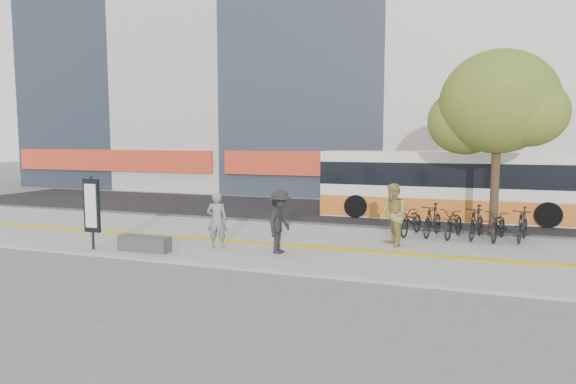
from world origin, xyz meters
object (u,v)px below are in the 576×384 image
(signboard, at_px, (92,207))
(pedestrian_dark, at_px, (280,222))
(seated_woman, at_px, (217,220))
(bench, at_px, (144,244))
(street_tree, at_px, (497,105))
(pedestrian_tan, at_px, (393,215))
(bus, at_px, (448,187))

(signboard, xyz_separation_m, pedestrian_dark, (5.44, 1.41, -0.37))
(seated_woman, relative_size, pedestrian_dark, 0.92)
(bench, relative_size, street_tree, 0.25)
(bench, xyz_separation_m, signboard, (-1.60, -0.31, 1.06))
(bench, relative_size, signboard, 0.73)
(street_tree, relative_size, pedestrian_tan, 3.26)
(street_tree, height_order, pedestrian_dark, street_tree)
(street_tree, bearing_deg, seated_woman, -148.58)
(seated_woman, bearing_deg, bench, 16.45)
(signboard, distance_m, seated_woman, 3.72)
(pedestrian_tan, bearing_deg, pedestrian_dark, -85.80)
(street_tree, height_order, bus, street_tree)
(seated_woman, bearing_deg, street_tree, -164.65)
(bus, distance_m, pedestrian_dark, 9.64)
(bench, bearing_deg, signboard, -169.19)
(seated_woman, bearing_deg, bus, -142.80)
(pedestrian_dark, bearing_deg, seated_woman, 90.80)
(signboard, height_order, bus, bus)
(bench, bearing_deg, pedestrian_dark, 16.08)
(street_tree, distance_m, seated_woman, 10.01)
(bus, relative_size, pedestrian_tan, 5.42)
(bus, bearing_deg, signboard, -134.36)
(bench, xyz_separation_m, street_tree, (9.78, 6.02, 4.21))
(signboard, height_order, pedestrian_tan, signboard)
(seated_woman, height_order, pedestrian_tan, pedestrian_tan)
(bench, bearing_deg, bus, 49.85)
(bus, relative_size, pedestrian_dark, 5.72)
(seated_woman, xyz_separation_m, pedestrian_tan, (4.98, 2.08, 0.12))
(street_tree, distance_m, pedestrian_dark, 8.47)
(pedestrian_tan, distance_m, pedestrian_dark, 3.62)
(bench, height_order, pedestrian_tan, pedestrian_tan)
(pedestrian_tan, xyz_separation_m, pedestrian_dark, (-2.94, -2.12, -0.05))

